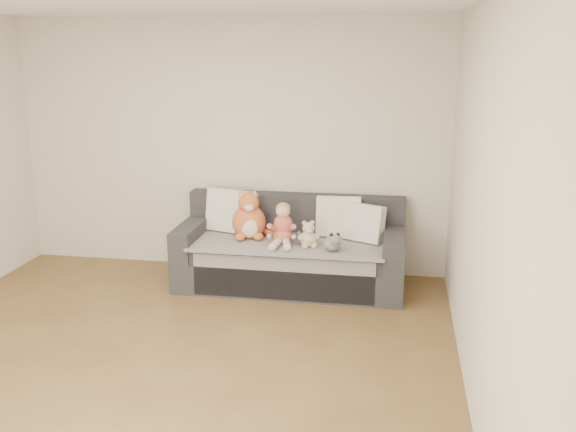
% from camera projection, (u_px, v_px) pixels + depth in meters
% --- Properties ---
extents(room_shell, '(5.00, 5.00, 5.00)m').
position_uv_depth(room_shell, '(156.00, 188.00, 4.64)').
color(room_shell, brown).
rests_on(room_shell, ground).
extents(sofa, '(2.20, 0.94, 0.85)m').
position_uv_depth(sofa, '(291.00, 254.00, 6.34)').
color(sofa, '#242429').
rests_on(sofa, ground).
extents(cushion_left, '(0.51, 0.33, 0.44)m').
position_uv_depth(cushion_left, '(229.00, 211.00, 6.50)').
color(cushion_left, silver).
rests_on(cushion_left, sofa).
extents(cushion_right_back, '(0.45, 0.22, 0.41)m').
position_uv_depth(cushion_right_back, '(338.00, 216.00, 6.34)').
color(cushion_right_back, silver).
rests_on(cushion_right_back, sofa).
extents(cushion_right_front, '(0.43, 0.33, 0.37)m').
position_uv_depth(cushion_right_front, '(364.00, 223.00, 6.18)').
color(cushion_right_front, silver).
rests_on(cushion_right_front, sofa).
extents(toddler, '(0.28, 0.41, 0.40)m').
position_uv_depth(toddler, '(283.00, 227.00, 6.09)').
color(toddler, '#CB5B47').
rests_on(toddler, sofa).
extents(plush_cat, '(0.41, 0.39, 0.51)m').
position_uv_depth(plush_cat, '(249.00, 219.00, 6.28)').
color(plush_cat, '#B45D28').
rests_on(plush_cat, sofa).
extents(teddy_bear, '(0.20, 0.16, 0.26)m').
position_uv_depth(teddy_bear, '(308.00, 236.00, 6.00)').
color(teddy_bear, '#C2B386').
rests_on(teddy_bear, sofa).
extents(plush_cow, '(0.16, 0.23, 0.19)m').
position_uv_depth(plush_cow, '(333.00, 243.00, 5.89)').
color(plush_cow, white).
rests_on(plush_cow, sofa).
extents(sippy_cup, '(0.12, 0.08, 0.13)m').
position_uv_depth(sippy_cup, '(299.00, 237.00, 6.11)').
color(sippy_cup, '#5C3A9F').
rests_on(sippy_cup, sofa).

